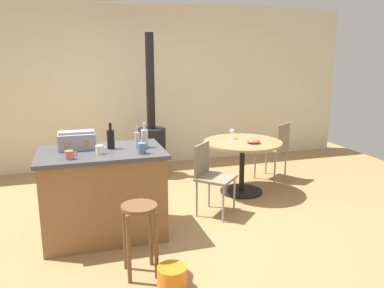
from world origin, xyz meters
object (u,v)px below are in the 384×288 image
object	(u,v)px
wine_glass	(232,131)
bottle_1	(145,138)
folding_chair_far	(211,173)
bottle_2	(111,139)
cup_1	(100,150)
folding_chair_near	(275,146)
kitchen_island	(103,193)
plastic_bucket	(172,278)
wood_stove	(152,142)
bottle_0	(137,140)
cup_0	(70,155)
cup_2	(142,148)
toolbox	(77,140)
wooden_stool	(140,225)
dining_table	(242,153)
serving_bowl	(253,141)

from	to	relation	value
wine_glass	bottle_1	bearing A→B (deg)	-146.30
folding_chair_far	bottle_2	world-z (taller)	bottle_2
cup_1	folding_chair_near	bearing A→B (deg)	25.46
kitchen_island	plastic_bucket	distance (m)	1.31
wood_stove	bottle_2	xyz separation A→B (m)	(-0.79, -1.86, 0.49)
folding_chair_near	wine_glass	xyz separation A→B (m)	(-0.80, -0.19, 0.31)
bottle_0	cup_0	size ratio (longest dim) A/B	2.03
cup_2	cup_0	bearing A→B (deg)	-179.72
bottle_0	bottle_2	xyz separation A→B (m)	(-0.27, 0.07, 0.01)
bottle_0	wine_glass	world-z (taller)	bottle_0
toolbox	kitchen_island	bearing A→B (deg)	-32.54
wooden_stool	folding_chair_far	bearing A→B (deg)	46.08
bottle_1	cup_0	world-z (taller)	bottle_1
kitchen_island	folding_chair_far	bearing A→B (deg)	8.77
toolbox	cup_0	size ratio (longest dim) A/B	3.18
kitchen_island	folding_chair_near	xyz separation A→B (m)	(2.65, 1.14, 0.06)
cup_1	cup_2	xyz separation A→B (m)	(0.40, -0.11, 0.01)
cup_0	toolbox	bearing A→B (deg)	79.00
wood_stove	kitchen_island	bearing A→B (deg)	-115.22
dining_table	folding_chair_far	world-z (taller)	folding_chair_far
kitchen_island	cup_2	xyz separation A→B (m)	(0.38, -0.24, 0.51)
folding_chair_far	toolbox	distance (m)	1.58
kitchen_island	wooden_stool	size ratio (longest dim) A/B	1.98
cup_1	plastic_bucket	xyz separation A→B (m)	(0.46, -1.05, -0.87)
dining_table	cup_0	xyz separation A→B (m)	(-2.24, -1.01, 0.41)
bottle_0	cup_0	bearing A→B (deg)	-161.21
wooden_stool	bottle_0	distance (m)	1.04
wood_stove	cup_1	bearing A→B (deg)	-114.24
wooden_stool	bottle_2	world-z (taller)	bottle_2
bottle_1	wooden_stool	bearing A→B (deg)	-103.92
bottle_0	wine_glass	xyz separation A→B (m)	(1.48, 0.96, -0.18)
wooden_stool	serving_bowl	world-z (taller)	serving_bowl
bottle_0	bottle_2	world-z (taller)	bottle_2
dining_table	bottle_1	size ratio (longest dim) A/B	4.08
folding_chair_far	bottle_1	distance (m)	0.98
wooden_stool	dining_table	distance (m)	2.37
wooden_stool	toolbox	bearing A→B (deg)	114.35
dining_table	plastic_bucket	world-z (taller)	dining_table
dining_table	wood_stove	distance (m)	1.55
wooden_stool	cup_2	world-z (taller)	cup_2
cup_2	plastic_bucket	xyz separation A→B (m)	(0.06, -0.94, -0.88)
kitchen_island	cup_1	size ratio (longest dim) A/B	11.72
toolbox	bottle_2	distance (m)	0.35
folding_chair_far	kitchen_island	bearing A→B (deg)	-171.23
wine_glass	folding_chair_near	bearing A→B (deg)	13.53
folding_chair_near	toolbox	xyz separation A→B (m)	(-2.88, -0.99, 0.49)
folding_chair_far	bottle_0	xyz separation A→B (m)	(-0.90, -0.21, 0.51)
dining_table	folding_chair_far	bearing A→B (deg)	-139.56
plastic_bucket	bottle_2	bearing A→B (deg)	104.92
toolbox	plastic_bucket	world-z (taller)	toolbox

